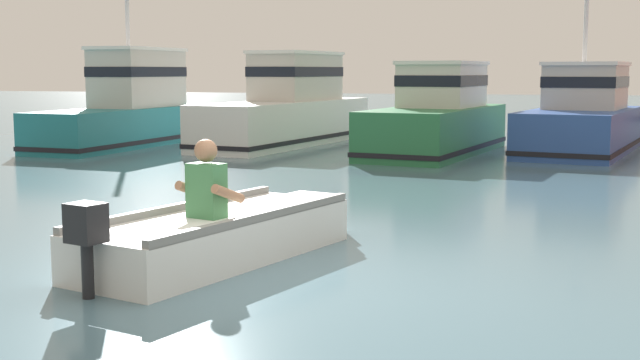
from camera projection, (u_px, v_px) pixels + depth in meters
name	position (u px, v px, depth m)	size (l,w,h in m)	color
ground_plane	(299.00, 282.00, 7.33)	(120.00, 120.00, 0.00)	slate
rowboat_with_person	(222.00, 233.00, 8.24)	(1.97, 3.66, 1.19)	white
moored_boat_teal	(131.00, 109.00, 20.77)	(2.23, 6.34, 4.59)	#1E727A
moored_boat_white	(289.00, 110.00, 21.06)	(2.91, 6.90, 2.31)	white
moored_boat_green	(437.00, 119.00, 18.69)	(2.85, 5.60, 2.04)	#287042
moored_boat_blue	(582.00, 119.00, 18.89)	(3.07, 5.39, 3.85)	#2D519E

